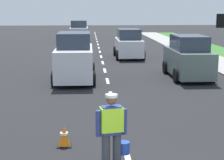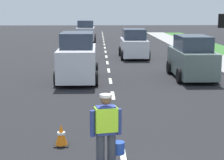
# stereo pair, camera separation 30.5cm
# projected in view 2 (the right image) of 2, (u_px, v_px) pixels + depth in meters

# --- Properties ---
(ground_plane) EXTENTS (96.00, 96.00, 0.00)m
(ground_plane) POSITION_uv_depth(u_px,v_px,m) (106.00, 56.00, 26.91)
(ground_plane) COLOR black
(lane_center_line) EXTENTS (0.14, 46.40, 0.01)m
(lane_center_line) POSITION_uv_depth(u_px,v_px,m) (105.00, 50.00, 31.03)
(lane_center_line) COLOR silver
(lane_center_line) RESTS_ON ground
(road_worker) EXTENTS (0.73, 0.47, 1.67)m
(road_worker) POSITION_uv_depth(u_px,v_px,m) (107.00, 129.00, 7.84)
(road_worker) COLOR #383D4C
(road_worker) RESTS_ON ground
(traffic_cone_far) EXTENTS (0.36, 0.36, 0.56)m
(traffic_cone_far) POSITION_uv_depth(u_px,v_px,m) (61.00, 135.00, 9.41)
(traffic_cone_far) COLOR black
(traffic_cone_far) RESTS_ON ground
(car_outgoing_far) EXTENTS (1.92, 3.94, 1.99)m
(car_outgoing_far) POSITION_uv_depth(u_px,v_px,m) (134.00, 44.00, 25.85)
(car_outgoing_far) COLOR silver
(car_outgoing_far) RESTS_ON ground
(car_parked_far) EXTENTS (1.90, 4.07, 2.09)m
(car_parked_far) POSITION_uv_depth(u_px,v_px,m) (192.00, 59.00, 18.35)
(car_parked_far) COLOR slate
(car_parked_far) RESTS_ON ground
(car_oncoming_third) EXTENTS (2.04, 4.21, 2.14)m
(car_oncoming_third) POSITION_uv_depth(u_px,v_px,m) (86.00, 32.00, 38.38)
(car_oncoming_third) COLOR silver
(car_oncoming_third) RESTS_ON ground
(car_oncoming_lead) EXTENTS (1.94, 4.16, 2.27)m
(car_oncoming_lead) POSITION_uv_depth(u_px,v_px,m) (77.00, 58.00, 17.76)
(car_oncoming_lead) COLOR silver
(car_oncoming_lead) RESTS_ON ground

